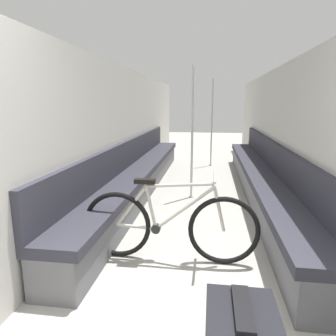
% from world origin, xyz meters
% --- Properties ---
extents(wall_left, '(0.10, 10.85, 2.11)m').
position_xyz_m(wall_left, '(-1.29, 3.82, 1.06)').
color(wall_left, beige).
rests_on(wall_left, ground).
extents(wall_right, '(0.10, 10.85, 2.11)m').
position_xyz_m(wall_right, '(1.29, 3.82, 1.06)').
color(wall_right, beige).
rests_on(wall_right, ground).
extents(bench_seat_row_left, '(0.49, 6.15, 0.91)m').
position_xyz_m(bench_seat_row_left, '(-1.03, 3.85, 0.30)').
color(bench_seat_row_left, '#5B5B60').
rests_on(bench_seat_row_left, ground).
extents(bench_seat_row_right, '(0.49, 6.15, 0.91)m').
position_xyz_m(bench_seat_row_right, '(1.03, 3.85, 0.30)').
color(bench_seat_row_right, '#5B5B60').
rests_on(bench_seat_row_right, ground).
extents(bicycle, '(1.73, 0.46, 0.88)m').
position_xyz_m(bicycle, '(-0.20, 1.61, 0.36)').
color(bicycle, black).
rests_on(bicycle, ground).
extents(grab_pole_near, '(0.08, 0.08, 2.09)m').
position_xyz_m(grab_pole_near, '(0.20, 6.34, 1.02)').
color(grab_pole_near, gray).
rests_on(grab_pole_near, ground).
extents(grab_pole_far, '(0.08, 0.08, 2.09)m').
position_xyz_m(grab_pole_far, '(-0.11, 3.68, 1.02)').
color(grab_pole_far, gray).
rests_on(grab_pole_far, ground).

